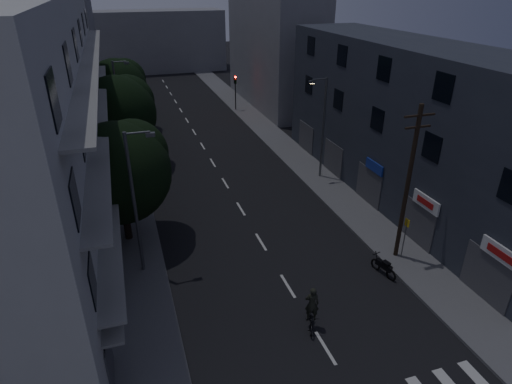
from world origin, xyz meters
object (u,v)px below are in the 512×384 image
bus_stop_sign (406,231)px  motorcycle (383,267)px  utility_pole (408,182)px  cyclist (311,314)px

bus_stop_sign → motorcycle: size_ratio=1.41×
utility_pole → cyclist: size_ratio=3.99×
motorcycle → cyclist: bearing=-169.3°
cyclist → motorcycle: bearing=44.4°
utility_pole → cyclist: bearing=-153.0°
cyclist → bus_stop_sign: bearing=45.1°
utility_pole → motorcycle: 4.85m
bus_stop_sign → cyclist: size_ratio=1.12×
utility_pole → cyclist: utility_pole is taller
motorcycle → bus_stop_sign: bearing=13.5°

